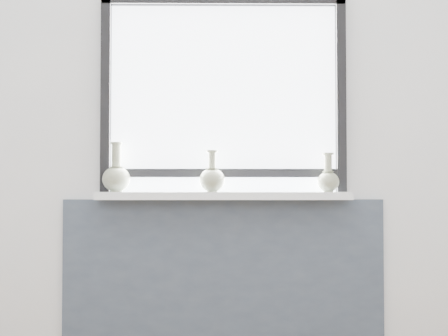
{
  "coord_description": "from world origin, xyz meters",
  "views": [
    {
      "loc": [
        -0.03,
        -1.54,
        0.92
      ],
      "look_at": [
        0.0,
        1.55,
        1.02
      ],
      "focal_mm": 50.0,
      "sensor_mm": 36.0,
      "label": 1
    }
  ],
  "objects_px": {
    "vase_a": "(116,176)",
    "vase_c": "(328,179)",
    "vase_b": "(212,178)",
    "windowsill": "(224,196)"
  },
  "relations": [
    {
      "from": "vase_a",
      "to": "vase_c",
      "type": "distance_m",
      "value": 1.1
    },
    {
      "from": "vase_c",
      "to": "vase_a",
      "type": "bearing_deg",
      "value": 178.53
    },
    {
      "from": "vase_b",
      "to": "vase_c",
      "type": "height_order",
      "value": "vase_b"
    },
    {
      "from": "windowsill",
      "to": "vase_a",
      "type": "bearing_deg",
      "value": 179.88
    },
    {
      "from": "vase_a",
      "to": "windowsill",
      "type": "bearing_deg",
      "value": -0.12
    },
    {
      "from": "vase_a",
      "to": "vase_b",
      "type": "height_order",
      "value": "vase_a"
    },
    {
      "from": "vase_a",
      "to": "vase_b",
      "type": "xyz_separation_m",
      "value": [
        0.5,
        -0.03,
        -0.01
      ]
    },
    {
      "from": "vase_c",
      "to": "windowsill",
      "type": "bearing_deg",
      "value": 177.14
    },
    {
      "from": "vase_c",
      "to": "vase_b",
      "type": "bearing_deg",
      "value": 179.93
    },
    {
      "from": "windowsill",
      "to": "vase_a",
      "type": "relative_size",
      "value": 5.07
    }
  ]
}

